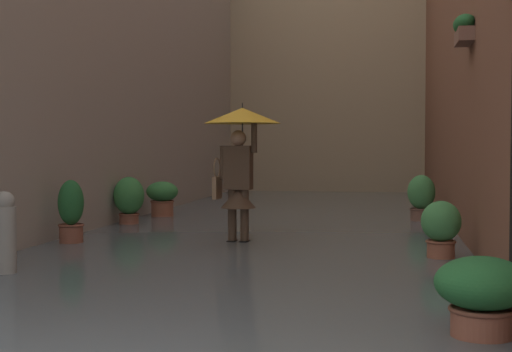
{
  "coord_description": "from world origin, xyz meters",
  "views": [
    {
      "loc": [
        -1.82,
        3.17,
        1.44
      ],
      "look_at": [
        0.11,
        -7.75,
        0.99
      ],
      "focal_mm": 52.67,
      "sensor_mm": 36.0,
      "label": 1
    }
  ],
  "objects_px": {
    "potted_plant_near_left": "(441,229)",
    "potted_plant_far_right": "(71,213)",
    "mooring_bollard": "(5,236)",
    "potted_plant_near_right": "(162,198)",
    "potted_plant_far_left": "(482,295)",
    "person_wading": "(240,144)",
    "potted_plant_mid_right": "(129,199)",
    "potted_plant_mid_left": "(421,198)"
  },
  "relations": [
    {
      "from": "person_wading",
      "to": "potted_plant_near_right",
      "type": "height_order",
      "value": "person_wading"
    },
    {
      "from": "potted_plant_mid_left",
      "to": "potted_plant_far_left",
      "type": "distance_m",
      "value": 8.4
    },
    {
      "from": "potted_plant_mid_left",
      "to": "potted_plant_near_right",
      "type": "distance_m",
      "value": 4.88
    },
    {
      "from": "potted_plant_mid_right",
      "to": "potted_plant_near_right",
      "type": "relative_size",
      "value": 1.2
    },
    {
      "from": "potted_plant_mid_left",
      "to": "potted_plant_near_right",
      "type": "bearing_deg",
      "value": -0.23
    },
    {
      "from": "potted_plant_far_right",
      "to": "potted_plant_far_left",
      "type": "distance_m",
      "value": 6.65
    },
    {
      "from": "potted_plant_near_right",
      "to": "mooring_bollard",
      "type": "distance_m",
      "value": 6.54
    },
    {
      "from": "potted_plant_near_right",
      "to": "mooring_bollard",
      "type": "xyz_separation_m",
      "value": [
        -0.28,
        6.54,
        0.04
      ]
    },
    {
      "from": "potted_plant_far_left",
      "to": "mooring_bollard",
      "type": "relative_size",
      "value": 0.7
    },
    {
      "from": "potted_plant_far_right",
      "to": "potted_plant_far_left",
      "type": "bearing_deg",
      "value": 138.97
    },
    {
      "from": "potted_plant_near_left",
      "to": "potted_plant_far_right",
      "type": "xyz_separation_m",
      "value": [
        4.99,
        -0.57,
        0.05
      ]
    },
    {
      "from": "potted_plant_near_left",
      "to": "mooring_bollard",
      "type": "relative_size",
      "value": 0.81
    },
    {
      "from": "person_wading",
      "to": "potted_plant_mid_left",
      "type": "height_order",
      "value": "person_wading"
    },
    {
      "from": "potted_plant_near_left",
      "to": "mooring_bollard",
      "type": "distance_m",
      "value": 5.02
    },
    {
      "from": "potted_plant_far_right",
      "to": "mooring_bollard",
      "type": "relative_size",
      "value": 1.01
    },
    {
      "from": "potted_plant_far_right",
      "to": "potted_plant_far_left",
      "type": "xyz_separation_m",
      "value": [
        -5.02,
        4.37,
        -0.11
      ]
    },
    {
      "from": "potted_plant_far_left",
      "to": "mooring_bollard",
      "type": "distance_m",
      "value": 5.03
    },
    {
      "from": "potted_plant_near_left",
      "to": "potted_plant_near_right",
      "type": "xyz_separation_m",
      "value": [
        4.91,
        -4.62,
        -0.0
      ]
    },
    {
      "from": "potted_plant_far_right",
      "to": "mooring_bollard",
      "type": "bearing_deg",
      "value": 98.11
    },
    {
      "from": "potted_plant_near_right",
      "to": "potted_plant_far_left",
      "type": "bearing_deg",
      "value": 120.41
    },
    {
      "from": "person_wading",
      "to": "potted_plant_mid_right",
      "type": "bearing_deg",
      "value": -40.35
    },
    {
      "from": "potted_plant_near_left",
      "to": "potted_plant_far_left",
      "type": "relative_size",
      "value": 1.15
    },
    {
      "from": "person_wading",
      "to": "mooring_bollard",
      "type": "height_order",
      "value": "person_wading"
    },
    {
      "from": "potted_plant_mid_left",
      "to": "potted_plant_far_right",
      "type": "height_order",
      "value": "potted_plant_far_right"
    },
    {
      "from": "potted_plant_far_right",
      "to": "potted_plant_near_right",
      "type": "height_order",
      "value": "potted_plant_far_right"
    },
    {
      "from": "potted_plant_far_left",
      "to": "potted_plant_near_left",
      "type": "bearing_deg",
      "value": -89.6
    },
    {
      "from": "potted_plant_mid_left",
      "to": "potted_plant_far_left",
      "type": "bearing_deg",
      "value": 90.42
    },
    {
      "from": "potted_plant_near_left",
      "to": "potted_plant_far_left",
      "type": "xyz_separation_m",
      "value": [
        -0.03,
        3.8,
        -0.06
      ]
    },
    {
      "from": "potted_plant_mid_right",
      "to": "potted_plant_far_left",
      "type": "distance_m",
      "value": 8.6
    },
    {
      "from": "potted_plant_near_left",
      "to": "potted_plant_far_left",
      "type": "distance_m",
      "value": 3.8
    },
    {
      "from": "potted_plant_far_left",
      "to": "potted_plant_far_right",
      "type": "bearing_deg",
      "value": -41.03
    },
    {
      "from": "person_wading",
      "to": "mooring_bollard",
      "type": "bearing_deg",
      "value": 57.37
    },
    {
      "from": "potted_plant_mid_right",
      "to": "potted_plant_far_right",
      "type": "relative_size",
      "value": 0.94
    },
    {
      "from": "person_wading",
      "to": "potted_plant_near_left",
      "type": "xyz_separation_m",
      "value": [
        -2.69,
        1.12,
        -1.03
      ]
    },
    {
      "from": "person_wading",
      "to": "potted_plant_mid_right",
      "type": "relative_size",
      "value": 2.26
    },
    {
      "from": "potted_plant_near_left",
      "to": "potted_plant_near_right",
      "type": "relative_size",
      "value": 1.03
    },
    {
      "from": "potted_plant_far_left",
      "to": "mooring_bollard",
      "type": "xyz_separation_m",
      "value": [
        4.66,
        -1.88,
        0.09
      ]
    },
    {
      "from": "potted_plant_mid_left",
      "to": "potted_plant_near_right",
      "type": "xyz_separation_m",
      "value": [
        4.88,
        -0.02,
        -0.06
      ]
    },
    {
      "from": "potted_plant_mid_left",
      "to": "mooring_bollard",
      "type": "relative_size",
      "value": 0.95
    },
    {
      "from": "mooring_bollard",
      "to": "potted_plant_far_right",
      "type": "bearing_deg",
      "value": -81.89
    },
    {
      "from": "potted_plant_far_right",
      "to": "potted_plant_mid_right",
      "type": "bearing_deg",
      "value": -88.51
    },
    {
      "from": "person_wading",
      "to": "potted_plant_near_right",
      "type": "distance_m",
      "value": 4.27
    }
  ]
}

